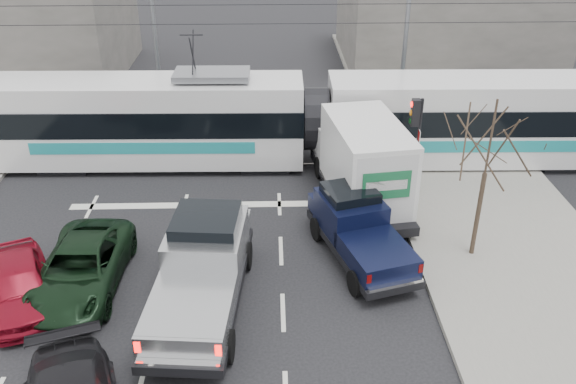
{
  "coord_description": "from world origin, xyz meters",
  "views": [
    {
      "loc": [
        1.46,
        -13.05,
        10.76
      ],
      "look_at": [
        1.94,
        3.57,
        1.8
      ],
      "focal_mm": 38.0,
      "sensor_mm": 36.0,
      "label": 1
    }
  ],
  "objects_px": {
    "street_lamp_far": "(148,3)",
    "box_truck": "(361,162)",
    "tram": "(314,120)",
    "silver_pickup": "(203,266)",
    "traffic_signal": "(416,126)",
    "navy_pickup": "(357,227)",
    "bare_tree": "(490,145)",
    "green_car": "(81,268)",
    "red_car": "(19,284)",
    "street_lamp_near": "(404,11)"
  },
  "relations": [
    {
      "from": "street_lamp_far",
      "to": "box_truck",
      "type": "height_order",
      "value": "street_lamp_far"
    },
    {
      "from": "tram",
      "to": "silver_pickup",
      "type": "bearing_deg",
      "value": -111.49
    },
    {
      "from": "traffic_signal",
      "to": "navy_pickup",
      "type": "relative_size",
      "value": 0.71
    },
    {
      "from": "box_truck",
      "to": "tram",
      "type": "bearing_deg",
      "value": 105.07
    },
    {
      "from": "street_lamp_far",
      "to": "bare_tree",
      "type": "bearing_deg",
      "value": -48.88
    },
    {
      "from": "bare_tree",
      "to": "tram",
      "type": "bearing_deg",
      "value": 122.73
    },
    {
      "from": "silver_pickup",
      "to": "navy_pickup",
      "type": "distance_m",
      "value": 4.94
    },
    {
      "from": "box_truck",
      "to": "navy_pickup",
      "type": "bearing_deg",
      "value": -107.25
    },
    {
      "from": "navy_pickup",
      "to": "green_car",
      "type": "distance_m",
      "value": 8.17
    },
    {
      "from": "red_car",
      "to": "street_lamp_near",
      "type": "bearing_deg",
      "value": 22.56
    },
    {
      "from": "traffic_signal",
      "to": "red_car",
      "type": "xyz_separation_m",
      "value": [
        -11.96,
        -5.91,
        -2.07
      ]
    },
    {
      "from": "tram",
      "to": "silver_pickup",
      "type": "height_order",
      "value": "tram"
    },
    {
      "from": "street_lamp_near",
      "to": "box_truck",
      "type": "xyz_separation_m",
      "value": [
        -2.74,
        -7.89,
        -3.52
      ]
    },
    {
      "from": "silver_pickup",
      "to": "green_car",
      "type": "bearing_deg",
      "value": 175.23
    },
    {
      "from": "box_truck",
      "to": "silver_pickup",
      "type": "bearing_deg",
      "value": -140.92
    },
    {
      "from": "green_car",
      "to": "red_car",
      "type": "xyz_separation_m",
      "value": [
        -1.49,
        -0.69,
        0.0
      ]
    },
    {
      "from": "silver_pickup",
      "to": "green_car",
      "type": "height_order",
      "value": "silver_pickup"
    },
    {
      "from": "street_lamp_near",
      "to": "navy_pickup",
      "type": "bearing_deg",
      "value": -106.24
    },
    {
      "from": "green_car",
      "to": "silver_pickup",
      "type": "bearing_deg",
      "value": -7.94
    },
    {
      "from": "box_truck",
      "to": "street_lamp_far",
      "type": "bearing_deg",
      "value": 123.39
    },
    {
      "from": "bare_tree",
      "to": "street_lamp_far",
      "type": "distance_m",
      "value": 17.97
    },
    {
      "from": "street_lamp_far",
      "to": "silver_pickup",
      "type": "relative_size",
      "value": 1.42
    },
    {
      "from": "navy_pickup",
      "to": "street_lamp_far",
      "type": "bearing_deg",
      "value": 105.14
    },
    {
      "from": "street_lamp_near",
      "to": "silver_pickup",
      "type": "xyz_separation_m",
      "value": [
        -7.77,
        -13.33,
        -4.0
      ]
    },
    {
      "from": "bare_tree",
      "to": "traffic_signal",
      "type": "height_order",
      "value": "bare_tree"
    },
    {
      "from": "traffic_signal",
      "to": "box_truck",
      "type": "bearing_deg",
      "value": -168.58
    },
    {
      "from": "tram",
      "to": "box_truck",
      "type": "height_order",
      "value": "tram"
    },
    {
      "from": "tram",
      "to": "box_truck",
      "type": "distance_m",
      "value": 3.61
    },
    {
      "from": "street_lamp_near",
      "to": "tram",
      "type": "height_order",
      "value": "street_lamp_near"
    },
    {
      "from": "silver_pickup",
      "to": "traffic_signal",
      "type": "bearing_deg",
      "value": 44.92
    },
    {
      "from": "silver_pickup",
      "to": "red_car",
      "type": "distance_m",
      "value": 5.05
    },
    {
      "from": "silver_pickup",
      "to": "navy_pickup",
      "type": "bearing_deg",
      "value": 29.45
    },
    {
      "from": "green_car",
      "to": "street_lamp_near",
      "type": "bearing_deg",
      "value": 50.07
    },
    {
      "from": "bare_tree",
      "to": "green_car",
      "type": "bearing_deg",
      "value": -173.98
    },
    {
      "from": "tram",
      "to": "silver_pickup",
      "type": "relative_size",
      "value": 4.05
    },
    {
      "from": "street_lamp_far",
      "to": "tram",
      "type": "distance_m",
      "value": 10.38
    },
    {
      "from": "navy_pickup",
      "to": "silver_pickup",
      "type": "bearing_deg",
      "value": -172.05
    },
    {
      "from": "bare_tree",
      "to": "tram",
      "type": "distance_m",
      "value": 8.45
    },
    {
      "from": "traffic_signal",
      "to": "tram",
      "type": "distance_m",
      "value": 4.51
    },
    {
      "from": "street_lamp_near",
      "to": "red_car",
      "type": "distance_m",
      "value": 19.07
    },
    {
      "from": "bare_tree",
      "to": "green_car",
      "type": "xyz_separation_m",
      "value": [
        -11.6,
        -1.22,
        -3.12
      ]
    },
    {
      "from": "street_lamp_near",
      "to": "traffic_signal",
      "type": "bearing_deg",
      "value": -96.41
    },
    {
      "from": "street_lamp_far",
      "to": "navy_pickup",
      "type": "relative_size",
      "value": 1.76
    },
    {
      "from": "street_lamp_near",
      "to": "street_lamp_far",
      "type": "distance_m",
      "value": 11.67
    },
    {
      "from": "bare_tree",
      "to": "navy_pickup",
      "type": "bearing_deg",
      "value": 176.39
    },
    {
      "from": "tram",
      "to": "silver_pickup",
      "type": "xyz_separation_m",
      "value": [
        -3.61,
        -8.74,
        -0.74
      ]
    },
    {
      "from": "red_car",
      "to": "bare_tree",
      "type": "bearing_deg",
      "value": -15.44
    },
    {
      "from": "bare_tree",
      "to": "box_truck",
      "type": "xyz_separation_m",
      "value": [
        -3.03,
        3.61,
        -2.2
      ]
    },
    {
      "from": "green_car",
      "to": "tram",
      "type": "bearing_deg",
      "value": 50.4
    },
    {
      "from": "street_lamp_near",
      "to": "tram",
      "type": "bearing_deg",
      "value": -132.24
    }
  ]
}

